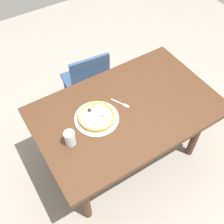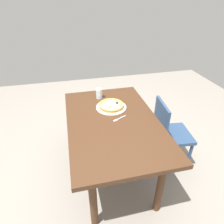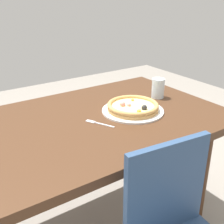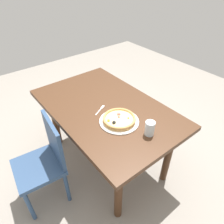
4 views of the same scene
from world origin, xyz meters
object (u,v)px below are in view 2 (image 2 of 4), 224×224
object	(u,v)px
fork	(119,119)
pizza	(111,105)
plate	(111,107)
drinking_glass	(99,93)
chair_near	(168,132)
dining_table	(113,127)

from	to	relation	value
fork	pizza	bearing A→B (deg)	-111.48
plate	drinking_glass	world-z (taller)	drinking_glass
pizza	drinking_glass	distance (m)	0.29
chair_near	pizza	bearing A→B (deg)	-104.93
plate	chair_near	bearing A→B (deg)	-111.14
fork	dining_table	bearing A→B (deg)	-19.54
chair_near	plate	size ratio (longest dim) A/B	2.50
chair_near	fork	bearing A→B (deg)	-83.88
dining_table	chair_near	distance (m)	0.71
dining_table	chair_near	bearing A→B (deg)	-89.40
dining_table	fork	distance (m)	0.11
dining_table	pizza	world-z (taller)	pizza
plate	fork	xyz separation A→B (m)	(-0.25, -0.02, -0.00)
chair_near	fork	world-z (taller)	chair_near
dining_table	pizza	bearing A→B (deg)	-9.36
dining_table	pizza	distance (m)	0.29
plate	drinking_glass	size ratio (longest dim) A/B	2.82
chair_near	pizza	distance (m)	0.75
dining_table	pizza	size ratio (longest dim) A/B	5.12
chair_near	drinking_glass	size ratio (longest dim) A/B	7.07
dining_table	drinking_glass	bearing A→B (deg)	5.42
fork	plate	bearing A→B (deg)	-111.37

